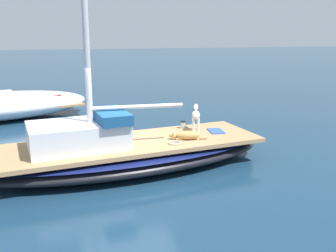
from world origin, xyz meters
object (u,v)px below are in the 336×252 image
sailboat_main (129,155)px  dog_white (196,115)px  deck_winch (183,125)px  deck_towel (216,131)px  coiled_rope (175,143)px  moored_boat_starboard_side (2,105)px  dog_tan (186,135)px

sailboat_main → dog_white: (0.69, -1.93, 0.75)m
deck_winch → deck_towel: bearing=-125.7°
dog_white → deck_towel: bearing=-113.4°
coiled_rope → moored_boat_starboard_side: size_ratio=0.05×
deck_winch → moored_boat_starboard_side: 7.83m
dog_white → deck_towel: size_ratio=1.65×
sailboat_main → deck_towel: 2.51m
sailboat_main → dog_tan: bearing=-93.6°
dog_white → deck_towel: 0.69m
dog_white → moored_boat_starboard_side: (5.75, 5.92, -0.54)m
dog_tan → deck_towel: dog_tan is taller
dog_white → coiled_rope: (-1.07, 0.85, -0.40)m
dog_white → moored_boat_starboard_side: moored_boat_starboard_side is taller
sailboat_main → dog_tan: size_ratio=8.00×
deck_winch → coiled_rope: deck_winch is taller
coiled_rope → moored_boat_starboard_side: 8.50m
moored_boat_starboard_side → dog_tan: bearing=-140.2°
moored_boat_starboard_side → deck_winch: bearing=-133.8°
sailboat_main → coiled_rope: size_ratio=23.35×
sailboat_main → deck_winch: bearing=-58.4°
coiled_rope → deck_towel: size_ratio=0.58×
dog_white → dog_tan: bearing=148.3°
sailboat_main → moored_boat_starboard_side: moored_boat_starboard_side is taller
sailboat_main → coiled_rope: (-0.38, -1.08, 0.35)m
deck_towel → deck_winch: bearing=54.3°
deck_towel → moored_boat_starboard_side: moored_boat_starboard_side is taller
sailboat_main → moored_boat_starboard_side: (6.44, 3.99, 0.21)m
dog_white → dog_tan: 0.97m
deck_winch → coiled_rope: (-1.41, 0.59, -0.08)m
sailboat_main → deck_winch: (1.03, -1.67, 0.42)m
dog_white → moored_boat_starboard_side: size_ratio=0.13×
dog_tan → deck_towel: bearing=-60.5°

